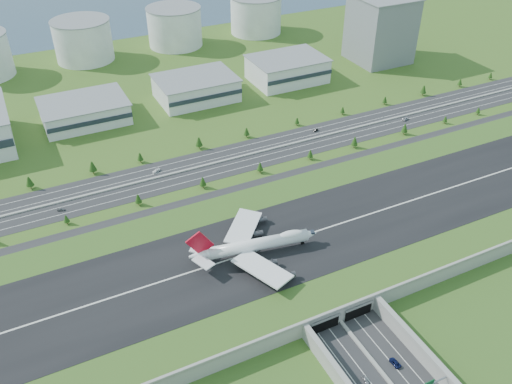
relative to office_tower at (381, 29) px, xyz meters
name	(u,v)px	position (x,y,z in m)	size (l,w,h in m)	color
ground	(286,254)	(-200.00, -195.00, -27.50)	(1200.00, 1200.00, 0.00)	#275119
airfield_deck	(286,248)	(-200.00, -195.09, -23.38)	(520.00, 100.00, 9.20)	gray
north_expressway	(214,164)	(-200.00, -100.00, -27.44)	(560.00, 36.00, 0.12)	#28282B
tree_row	(214,158)	(-199.85, -100.17, -22.88)	(503.76, 48.71, 8.49)	#3D2819
hangar_mid_a	(84,111)	(-260.00, -5.00, -20.00)	(58.00, 42.00, 15.00)	silver
hangar_mid_b	(196,88)	(-175.00, -5.00, -19.00)	(58.00, 42.00, 17.00)	silver
hangar_mid_c	(287,69)	(-95.00, -5.00, -18.00)	(58.00, 42.00, 19.00)	silver
office_tower	(381,29)	(0.00, 0.00, 0.00)	(46.00, 46.00, 55.00)	slate
fuel_tank_b	(83,41)	(-235.00, 115.00, -10.00)	(50.00, 50.00, 35.00)	silver
fuel_tank_c	(175,27)	(-150.00, 115.00, -10.00)	(50.00, 50.00, 35.00)	silver
fuel_tank_d	(256,15)	(-65.00, 115.00, -10.00)	(50.00, 50.00, 35.00)	silver
bay_water	(87,6)	(-200.00, 285.00, -27.47)	(1200.00, 260.00, 0.06)	#324A61
boeing_747	(255,245)	(-217.84, -196.41, -13.82)	(64.30, 60.32, 19.99)	white
car_0	(366,380)	(-207.94, -274.31, -26.65)	(1.73, 4.30, 1.47)	#A3A2A6
car_2	(395,363)	(-192.61, -272.83, -26.61)	(2.56, 5.55, 1.54)	#0C133D
car_4	(61,210)	(-295.12, -108.37, -26.66)	(1.70, 4.23, 1.44)	slate
car_5	(316,130)	(-119.56, -91.34, -26.69)	(1.47, 4.22, 1.39)	black
car_6	(405,119)	(-52.43, -105.29, -26.56)	(2.73, 5.91, 1.64)	silver
car_7	(156,171)	(-235.42, -93.23, -26.59)	(2.20, 5.42, 1.57)	white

